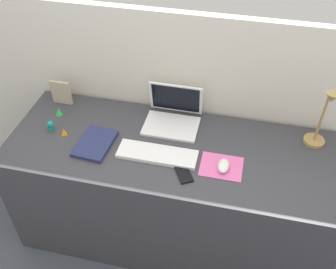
# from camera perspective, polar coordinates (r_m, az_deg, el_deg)

# --- Properties ---
(ground_plane) EXTENTS (6.00, 6.00, 0.00)m
(ground_plane) POSITION_cam_1_polar(r_m,az_deg,el_deg) (2.58, 0.30, -13.89)
(ground_plane) COLOR #474C56
(back_wall) EXTENTS (2.95, 0.05, 1.32)m
(back_wall) POSITION_cam_1_polar(r_m,az_deg,el_deg) (2.34, 2.34, 2.73)
(back_wall) COLOR silver
(back_wall) RESTS_ON ground_plane
(desk) EXTENTS (1.75, 0.65, 0.74)m
(desk) POSITION_cam_1_polar(r_m,az_deg,el_deg) (2.29, 0.33, -8.67)
(desk) COLOR #38383D
(desk) RESTS_ON ground_plane
(laptop) EXTENTS (0.30, 0.25, 0.21)m
(laptop) POSITION_cam_1_polar(r_m,az_deg,el_deg) (2.14, 0.77, 3.11)
(laptop) COLOR white
(laptop) RESTS_ON desk
(keyboard) EXTENTS (0.41, 0.13, 0.02)m
(keyboard) POSITION_cam_1_polar(r_m,az_deg,el_deg) (1.97, -1.60, -2.95)
(keyboard) COLOR white
(keyboard) RESTS_ON desk
(mousepad) EXTENTS (0.21, 0.17, 0.00)m
(mousepad) POSITION_cam_1_polar(r_m,az_deg,el_deg) (1.94, 7.92, -4.72)
(mousepad) COLOR pink
(mousepad) RESTS_ON desk
(mouse) EXTENTS (0.06, 0.10, 0.03)m
(mouse) POSITION_cam_1_polar(r_m,az_deg,el_deg) (1.91, 8.24, -4.63)
(mouse) COLOR white
(mouse) RESTS_ON mousepad
(cell_phone) EXTENTS (0.12, 0.14, 0.01)m
(cell_phone) POSITION_cam_1_polar(r_m,az_deg,el_deg) (1.88, 2.31, -5.74)
(cell_phone) COLOR black
(cell_phone) RESTS_ON desk
(desk_lamp) EXTENTS (0.11, 0.14, 0.35)m
(desk_lamp) POSITION_cam_1_polar(r_m,az_deg,el_deg) (2.07, 21.91, 2.00)
(desk_lamp) COLOR #A5844C
(desk_lamp) RESTS_ON desk
(notebook_pad) EXTENTS (0.19, 0.25, 0.02)m
(notebook_pad) POSITION_cam_1_polar(r_m,az_deg,el_deg) (2.06, -10.78, -1.32)
(notebook_pad) COLOR navy
(notebook_pad) RESTS_ON desk
(picture_frame) EXTENTS (0.12, 0.02, 0.15)m
(picture_frame) POSITION_cam_1_polar(r_m,az_deg,el_deg) (2.35, -15.56, 6.02)
(picture_frame) COLOR #B2A58C
(picture_frame) RESTS_ON desk
(toy_figurine_green) EXTENTS (0.04, 0.04, 0.04)m
(toy_figurine_green) POSITION_cam_1_polar(r_m,az_deg,el_deg) (2.30, -15.92, 3.31)
(toy_figurine_green) COLOR green
(toy_figurine_green) RESTS_ON desk
(toy_figurine_teal) EXTENTS (0.04, 0.04, 0.06)m
(toy_figurine_teal) POSITION_cam_1_polar(r_m,az_deg,el_deg) (2.19, -17.02, 1.27)
(toy_figurine_teal) COLOR teal
(toy_figurine_teal) RESTS_ON desk
(toy_figurine_orange) EXTENTS (0.03, 0.03, 0.04)m
(toy_figurine_orange) POSITION_cam_1_polar(r_m,az_deg,el_deg) (2.16, -15.21, 0.42)
(toy_figurine_orange) COLOR orange
(toy_figurine_orange) RESTS_ON desk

